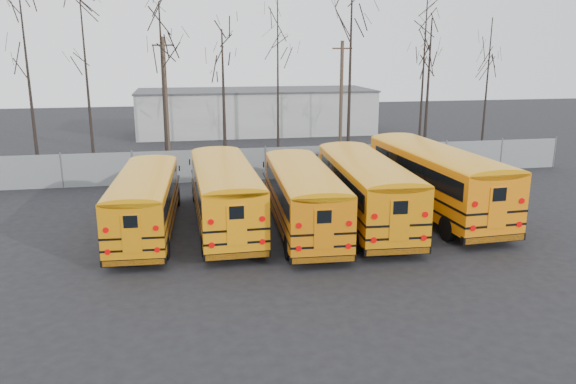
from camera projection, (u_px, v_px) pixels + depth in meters
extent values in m
plane|color=black|center=(308.00, 243.00, 23.62)|extent=(120.00, 120.00, 0.00)
cube|color=gray|center=(266.00, 163.00, 34.79)|extent=(40.00, 0.04, 2.00)
cube|color=beige|center=(256.00, 112.00, 53.93)|extent=(22.00, 8.00, 4.00)
cylinder|color=black|center=(110.00, 250.00, 21.40)|extent=(0.31, 0.93, 0.92)
cylinder|color=black|center=(165.00, 248.00, 21.67)|extent=(0.31, 0.93, 0.92)
cylinder|color=black|center=(136.00, 198.00, 28.80)|extent=(0.31, 0.93, 0.92)
cylinder|color=black|center=(177.00, 197.00, 29.07)|extent=(0.31, 0.93, 0.92)
cube|color=orange|center=(145.00, 202.00, 24.13)|extent=(2.75, 8.64, 2.16)
cube|color=orange|center=(157.00, 188.00, 29.13)|extent=(2.14, 1.67, 0.92)
cube|color=black|center=(144.00, 192.00, 23.83)|extent=(2.73, 7.73, 0.64)
cube|color=black|center=(148.00, 211.00, 25.04)|extent=(2.86, 10.22, 0.08)
cube|color=black|center=(147.00, 202.00, 24.93)|extent=(2.86, 10.22, 0.08)
cube|color=black|center=(134.00, 262.00, 20.40)|extent=(2.36, 0.33, 0.26)
cube|color=black|center=(158.00, 193.00, 29.96)|extent=(2.21, 0.30, 0.24)
cube|color=orange|center=(131.00, 234.00, 20.03)|extent=(0.69, 0.07, 1.42)
cylinder|color=#B20505|center=(108.00, 252.00, 20.07)|extent=(0.20, 0.05, 0.20)
cylinder|color=#B20505|center=(157.00, 250.00, 20.30)|extent=(0.20, 0.05, 0.20)
cylinder|color=#B20505|center=(106.00, 230.00, 19.87)|extent=(0.20, 0.05, 0.20)
cylinder|color=#B20505|center=(156.00, 228.00, 20.09)|extent=(0.20, 0.05, 0.20)
cylinder|color=black|center=(205.00, 244.00, 21.97)|extent=(0.30, 1.00, 0.99)
cylinder|color=black|center=(261.00, 240.00, 22.40)|extent=(0.30, 1.00, 0.99)
cylinder|color=black|center=(195.00, 192.00, 29.88)|extent=(0.30, 1.00, 0.99)
cylinder|color=black|center=(237.00, 190.00, 30.32)|extent=(0.30, 1.00, 0.99)
cube|color=orange|center=(225.00, 194.00, 24.96)|extent=(2.65, 9.28, 2.34)
cube|color=orange|center=(216.00, 181.00, 30.31)|extent=(2.27, 1.73, 0.99)
cube|color=black|center=(225.00, 183.00, 24.64)|extent=(2.67, 8.29, 0.70)
cube|color=black|center=(224.00, 204.00, 25.94)|extent=(2.71, 10.99, 0.09)
cube|color=black|center=(223.00, 194.00, 25.81)|extent=(2.71, 10.99, 0.09)
cube|color=black|center=(237.00, 255.00, 20.97)|extent=(2.55, 0.26, 0.28)
cube|color=black|center=(215.00, 187.00, 31.20)|extent=(2.39, 0.24, 0.26)
cube|color=orange|center=(237.00, 226.00, 20.57)|extent=(0.75, 0.05, 1.54)
cylinder|color=#B20505|center=(212.00, 245.00, 20.55)|extent=(0.22, 0.04, 0.22)
cylinder|color=#B20505|center=(263.00, 242.00, 20.92)|extent=(0.22, 0.04, 0.22)
cylinder|color=#B20505|center=(211.00, 222.00, 20.33)|extent=(0.22, 0.04, 0.22)
cylinder|color=#B20505|center=(262.00, 219.00, 20.70)|extent=(0.22, 0.04, 0.22)
cylinder|color=black|center=(289.00, 247.00, 21.69)|extent=(0.32, 0.98, 0.97)
cylinder|color=black|center=(344.00, 245.00, 21.97)|extent=(0.32, 0.98, 0.97)
cylinder|color=black|center=(268.00, 194.00, 29.50)|extent=(0.32, 0.98, 0.97)
cylinder|color=black|center=(309.00, 193.00, 29.79)|extent=(0.32, 0.98, 0.97)
cube|color=#CF6B09|center=(304.00, 197.00, 24.57)|extent=(2.87, 9.12, 2.28)
cube|color=#CF6B09|center=(287.00, 183.00, 29.85)|extent=(2.26, 1.75, 0.97)
cube|color=black|center=(304.00, 187.00, 24.26)|extent=(2.86, 8.16, 0.68)
cube|color=black|center=(301.00, 207.00, 25.53)|extent=(2.98, 10.79, 0.09)
cube|color=black|center=(301.00, 197.00, 25.41)|extent=(2.98, 10.79, 0.09)
cube|color=black|center=(323.00, 259.00, 20.63)|extent=(2.49, 0.34, 0.27)
cube|color=black|center=(285.00, 189.00, 30.72)|extent=(2.33, 0.31, 0.25)
cube|color=#CF6B09|center=(324.00, 230.00, 20.24)|extent=(0.73, 0.07, 1.50)
cylinder|color=#B20505|center=(299.00, 249.00, 20.28)|extent=(0.21, 0.05, 0.21)
cylinder|color=#B20505|center=(348.00, 246.00, 20.52)|extent=(0.21, 0.05, 0.21)
cylinder|color=#B20505|center=(299.00, 226.00, 20.06)|extent=(0.21, 0.05, 0.21)
cylinder|color=#B20505|center=(349.00, 223.00, 20.30)|extent=(0.21, 0.05, 0.21)
cylinder|color=black|center=(359.00, 239.00, 22.50)|extent=(0.34, 1.04, 1.03)
cylinder|color=black|center=(414.00, 237.00, 22.79)|extent=(0.34, 1.04, 1.03)
cylinder|color=black|center=(319.00, 188.00, 30.79)|extent=(0.34, 1.04, 1.03)
cylinder|color=black|center=(361.00, 186.00, 31.08)|extent=(0.34, 1.04, 1.03)
cube|color=orange|center=(366.00, 189.00, 25.55)|extent=(3.10, 9.69, 2.42)
cube|color=orange|center=(339.00, 176.00, 31.15)|extent=(2.41, 1.87, 1.03)
cube|color=black|center=(368.00, 178.00, 25.22)|extent=(3.08, 8.66, 0.72)
cube|color=black|center=(361.00, 200.00, 26.57)|extent=(3.22, 11.45, 0.09)
cube|color=black|center=(361.00, 189.00, 26.45)|extent=(3.22, 11.45, 0.09)
cube|color=black|center=(397.00, 251.00, 21.37)|extent=(2.64, 0.37, 0.29)
cube|color=black|center=(335.00, 183.00, 32.08)|extent=(2.47, 0.34, 0.27)
cube|color=orange|center=(400.00, 221.00, 20.96)|extent=(0.77, 0.08, 1.59)
cylinder|color=#B20505|center=(374.00, 240.00, 21.00)|extent=(0.23, 0.05, 0.23)
cylinder|color=#B20505|center=(424.00, 238.00, 21.25)|extent=(0.23, 0.05, 0.23)
cylinder|color=#B20505|center=(375.00, 216.00, 20.77)|extent=(0.23, 0.05, 0.23)
cylinder|color=#B20505|center=(425.00, 215.00, 21.02)|extent=(0.23, 0.05, 0.23)
cylinder|color=black|center=(448.00, 228.00, 23.73)|extent=(0.36, 1.11, 1.10)
cylinder|color=black|center=(500.00, 224.00, 24.29)|extent=(0.36, 1.11, 1.10)
cylinder|color=black|center=(368.00, 180.00, 32.40)|extent=(0.36, 1.11, 1.10)
cylinder|color=black|center=(408.00, 178.00, 32.96)|extent=(0.36, 1.11, 1.10)
cube|color=orange|center=(436.00, 179.00, 27.04)|extent=(3.24, 10.32, 2.58)
cube|color=orange|center=(386.00, 168.00, 32.91)|extent=(2.56, 1.98, 1.10)
cube|color=black|center=(439.00, 168.00, 26.69)|extent=(3.23, 9.23, 0.77)
cube|color=black|center=(426.00, 190.00, 28.12)|extent=(3.36, 12.21, 0.10)
cube|color=black|center=(427.00, 179.00, 27.98)|extent=(3.36, 12.21, 0.10)
cube|color=black|center=(493.00, 238.00, 22.68)|extent=(2.82, 0.38, 0.31)
cube|color=black|center=(380.00, 175.00, 33.88)|extent=(2.64, 0.35, 0.29)
cube|color=orange|center=(498.00, 208.00, 22.24)|extent=(0.82, 0.08, 1.70)
cylinder|color=#B20505|center=(473.00, 228.00, 22.18)|extent=(0.24, 0.06, 0.24)
cylinder|color=#B20505|center=(519.00, 224.00, 22.65)|extent=(0.24, 0.06, 0.24)
cylinder|color=#B20505|center=(475.00, 204.00, 21.94)|extent=(0.24, 0.06, 0.24)
cylinder|color=#B20505|center=(522.00, 201.00, 22.41)|extent=(0.24, 0.06, 0.24)
cylinder|color=#463528|center=(166.00, 100.00, 39.77)|extent=(0.27, 0.27, 8.72)
cube|color=#463528|center=(163.00, 45.00, 38.83)|extent=(1.53, 0.47, 0.12)
cylinder|color=#473528|center=(341.00, 98.00, 42.75)|extent=(0.26, 0.26, 8.48)
cube|color=#473528|center=(342.00, 48.00, 41.83)|extent=(1.50, 0.37, 0.11)
cone|color=black|center=(30.00, 88.00, 34.97)|extent=(0.26, 0.26, 11.09)
cone|color=black|center=(87.00, 86.00, 33.95)|extent=(0.26, 0.26, 11.40)
cone|color=black|center=(163.00, 91.00, 35.09)|extent=(0.26, 0.26, 10.67)
cone|color=black|center=(224.00, 103.00, 35.88)|extent=(0.26, 0.26, 9.08)
cone|color=black|center=(278.00, 82.00, 38.05)|extent=(0.26, 0.26, 11.43)
cone|color=black|center=(350.00, 75.00, 37.07)|extent=(0.26, 0.26, 12.47)
cone|color=black|center=(422.00, 85.00, 37.33)|extent=(0.26, 0.26, 11.13)
cone|color=black|center=(428.00, 89.00, 41.55)|extent=(0.26, 0.26, 10.04)
cone|color=black|center=(486.00, 89.00, 40.94)|extent=(0.26, 0.26, 10.05)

